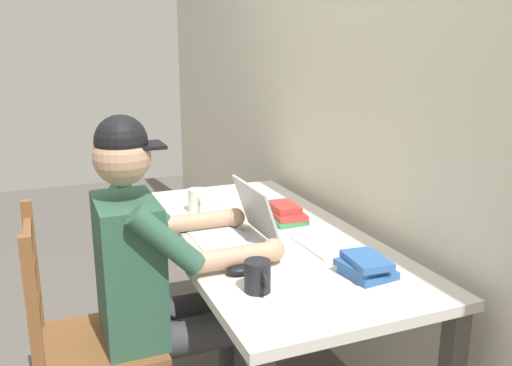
{
  "coord_description": "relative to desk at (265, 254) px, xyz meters",
  "views": [
    {
      "loc": [
        1.86,
        -0.8,
        1.46
      ],
      "look_at": [
        0.03,
        -0.05,
        0.95
      ],
      "focal_mm": 37.64,
      "sensor_mm": 36.0,
      "label": 1
    }
  ],
  "objects": [
    {
      "name": "back_wall",
      "position": [
        0.0,
        0.45,
        0.66
      ],
      "size": [
        6.0,
        0.04,
        2.6
      ],
      "color": "beige",
      "rests_on": "ground"
    },
    {
      "name": "laptop",
      "position": [
        0.05,
        -0.15,
        0.14
      ],
      "size": [
        0.33,
        0.3,
        0.23
      ],
      "color": "#ADAFB2",
      "rests_on": "desk"
    },
    {
      "name": "book_stack_main",
      "position": [
        0.5,
        0.15,
        0.12
      ],
      "size": [
        0.18,
        0.17,
        0.07
      ],
      "color": "#2D5B9E",
      "rests_on": "desk"
    },
    {
      "name": "wooden_chair",
      "position": [
        0.1,
        -0.73,
        -0.18
      ],
      "size": [
        0.42,
        0.42,
        0.93
      ],
      "color": "brown",
      "rests_on": "ground"
    },
    {
      "name": "computer_mouse",
      "position": [
        0.33,
        -0.23,
        0.11
      ],
      "size": [
        0.06,
        0.1,
        0.03
      ],
      "primitive_type": "ellipsoid",
      "color": "black",
      "rests_on": "desk"
    },
    {
      "name": "desk",
      "position": [
        0.0,
        0.0,
        0.0
      ],
      "size": [
        1.56,
        0.74,
        0.73
      ],
      "color": "beige",
      "rests_on": "ground"
    },
    {
      "name": "seated_person",
      "position": [
        0.1,
        -0.45,
        0.04
      ],
      "size": [
        0.5,
        0.6,
        1.24
      ],
      "color": "#2D5642",
      "rests_on": "ground"
    },
    {
      "name": "paper_pile_near_laptop",
      "position": [
        -0.54,
        0.02,
        0.09
      ],
      "size": [
        0.28,
        0.25,
        0.01
      ],
      "primitive_type": "cube",
      "rotation": [
        0.0,
        0.0,
        0.26
      ],
      "color": "silver",
      "rests_on": "desk"
    },
    {
      "name": "book_stack_side",
      "position": [
        -0.12,
        0.15,
        0.12
      ],
      "size": [
        0.21,
        0.16,
        0.07
      ],
      "color": "#38844C",
      "rests_on": "desk"
    },
    {
      "name": "paper_pile_back_corner",
      "position": [
        0.22,
        0.16,
        0.09
      ],
      "size": [
        0.25,
        0.18,
        0.01
      ],
      "primitive_type": "cube",
      "rotation": [
        0.0,
        0.0,
        0.02
      ],
      "color": "silver",
      "rests_on": "desk"
    },
    {
      "name": "coffee_mug_dark",
      "position": [
        0.47,
        -0.22,
        0.14
      ],
      "size": [
        0.12,
        0.08,
        0.1
      ],
      "color": "black",
      "rests_on": "desk"
    },
    {
      "name": "coffee_mug_white",
      "position": [
        -0.38,
        -0.17,
        0.14
      ],
      "size": [
        0.12,
        0.08,
        0.1
      ],
      "color": "silver",
      "rests_on": "desk"
    }
  ]
}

